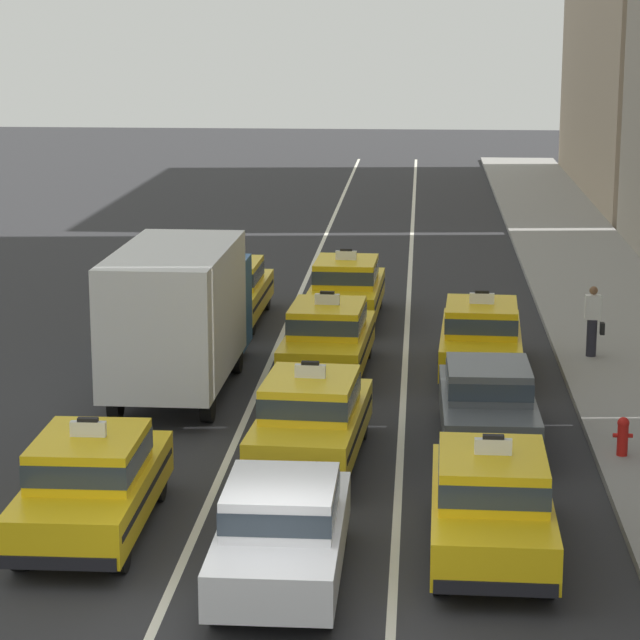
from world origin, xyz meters
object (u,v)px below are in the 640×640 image
object	(u,v)px
taxi_center_second	(311,417)
taxi_center_fourth	(346,288)
pedestrian_near_crosswalk	(593,321)
sedan_center_nearest	(282,529)
taxi_left_third	(230,289)
fire_hydrant	(623,435)
taxi_center_third	(328,337)
sedan_right_second	(488,401)
box_truck_left_second	(182,310)
taxi_right_nearest	(491,501)
taxi_left_nearest	(92,482)
taxi_right_third	(481,336)

from	to	relation	value
taxi_center_second	taxi_center_fourth	distance (m)	12.06
pedestrian_near_crosswalk	sedan_center_nearest	bearing A→B (deg)	-114.24
taxi_left_third	taxi_center_second	xyz separation A→B (m)	(3.11, -11.60, 0.00)
fire_hydrant	taxi_center_third	bearing A→B (deg)	134.62
taxi_center_fourth	sedan_right_second	world-z (taller)	taxi_center_fourth
box_truck_left_second	taxi_center_fourth	xyz separation A→B (m)	(3.20, 7.24, -0.90)
pedestrian_near_crosswalk	fire_hydrant	world-z (taller)	pedestrian_near_crosswalk
pedestrian_near_crosswalk	fire_hydrant	size ratio (longest dim) A/B	2.31
sedan_center_nearest	pedestrian_near_crosswalk	world-z (taller)	pedestrian_near_crosswalk
taxi_center_third	taxi_right_nearest	bearing A→B (deg)	-73.02
taxi_right_nearest	pedestrian_near_crosswalk	size ratio (longest dim) A/B	2.72
taxi_left_nearest	taxi_center_fourth	size ratio (longest dim) A/B	0.99
sedan_right_second	taxi_center_third	bearing A→B (deg)	124.88
box_truck_left_second	taxi_left_third	distance (m)	6.84
taxi_center_fourth	taxi_center_second	bearing A→B (deg)	-89.90
taxi_center_second	taxi_right_nearest	bearing A→B (deg)	-53.56
fire_hydrant	taxi_left_nearest	bearing A→B (deg)	-154.84
taxi_center_fourth	taxi_right_third	size ratio (longest dim) A/B	1.00
box_truck_left_second	taxi_center_third	size ratio (longest dim) A/B	1.51
taxi_center_second	taxi_right_third	xyz separation A→B (m)	(3.36, 6.69, 0.00)
sedan_right_second	pedestrian_near_crosswalk	xyz separation A→B (m)	(2.75, 6.45, 0.15)
sedan_center_nearest	pedestrian_near_crosswalk	distance (m)	14.66
box_truck_left_second	taxi_left_third	bearing A→B (deg)	89.14
taxi_center_fourth	sedan_center_nearest	bearing A→B (deg)	-89.88
taxi_center_third	sedan_right_second	distance (m)	5.96
box_truck_left_second	pedestrian_near_crosswalk	size ratio (longest dim) A/B	4.15
fire_hydrant	taxi_right_nearest	bearing A→B (deg)	-119.77
taxi_center_third	fire_hydrant	size ratio (longest dim) A/B	6.35
taxi_left_third	sedan_center_nearest	bearing A→B (deg)	-79.61
sedan_center_nearest	box_truck_left_second	bearing A→B (deg)	107.45
box_truck_left_second	taxi_left_third	xyz separation A→B (m)	(0.10, 6.78, -0.90)
taxi_center_second	taxi_right_third	bearing A→B (deg)	63.32
taxi_center_third	sedan_right_second	bearing A→B (deg)	-55.12
sedan_right_second	pedestrian_near_crosswalk	size ratio (longest dim) A/B	2.56
taxi_center_second	fire_hydrant	world-z (taller)	taxi_center_second
taxi_left_third	taxi_right_third	distance (m)	8.13
box_truck_left_second	fire_hydrant	world-z (taller)	box_truck_left_second
taxi_left_third	taxi_center_second	bearing A→B (deg)	-74.97
taxi_center_second	taxi_center_third	size ratio (longest dim) A/B	1.01
taxi_right_nearest	sedan_right_second	xyz separation A→B (m)	(0.20, 5.63, -0.03)
taxi_left_nearest	taxi_center_second	xyz separation A→B (m)	(3.18, 3.75, 0.00)
sedan_center_nearest	taxi_right_nearest	xyz separation A→B (m)	(3.07, 1.29, 0.03)
fire_hydrant	taxi_right_third	bearing A→B (deg)	110.56
taxi_left_nearest	taxi_left_third	xyz separation A→B (m)	(0.07, 15.35, 0.00)
taxi_center_second	taxi_right_third	size ratio (longest dim) A/B	1.01
pedestrian_near_crosswalk	sedan_right_second	bearing A→B (deg)	-113.11
taxi_right_nearest	pedestrian_near_crosswalk	world-z (taller)	taxi_right_nearest
box_truck_left_second	taxi_right_nearest	xyz separation A→B (m)	(6.30, -8.99, -0.90)
taxi_right_nearest	sedan_right_second	distance (m)	5.63
taxi_left_nearest	taxi_right_nearest	world-z (taller)	same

